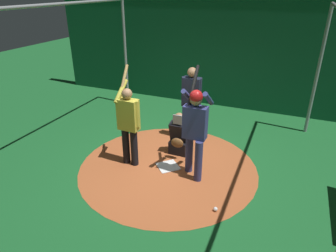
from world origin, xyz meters
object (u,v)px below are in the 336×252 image
object	(u,v)px
baseball_0	(215,209)
visitor	(129,122)
home_plate	(168,166)
catcher	(179,138)
batter	(195,126)
umpire	(191,100)

from	to	relation	value
baseball_0	visitor	bearing A→B (deg)	-110.73
home_plate	baseball_0	xyz separation A→B (m)	(0.95, 1.27, 0.03)
catcher	baseball_0	distance (m)	2.06
home_plate	batter	size ratio (longest dim) A/B	0.20
home_plate	visitor	xyz separation A→B (m)	(0.17, -0.79, 0.96)
baseball_0	catcher	bearing A→B (deg)	-141.44
catcher	home_plate	bearing A→B (deg)	-0.44
batter	umpire	size ratio (longest dim) A/B	1.19
visitor	umpire	bearing A→B (deg)	155.44
umpire	baseball_0	distance (m)	2.86
batter	catcher	xyz separation A→B (m)	(-0.71, -0.57, -0.71)
batter	catcher	size ratio (longest dim) A/B	2.16
visitor	baseball_0	bearing A→B (deg)	71.14
home_plate	catcher	distance (m)	0.74
home_plate	umpire	size ratio (longest dim) A/B	0.23
home_plate	catcher	size ratio (longest dim) A/B	0.43
batter	umpire	distance (m)	1.60
home_plate	visitor	bearing A→B (deg)	-77.73
umpire	visitor	world-z (taller)	visitor
batter	baseball_0	world-z (taller)	batter
batter	umpire	xyz separation A→B (m)	(-1.49, -0.58, -0.08)
batter	baseball_0	xyz separation A→B (m)	(0.88, 0.70, -1.05)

